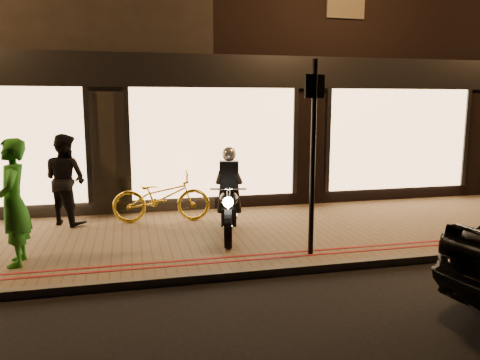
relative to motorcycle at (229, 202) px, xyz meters
name	(u,v)px	position (x,y,z in m)	size (l,w,h in m)	color
ground	(265,277)	(0.13, -1.82, -0.73)	(90.00, 90.00, 0.00)	black
sidewalk	(234,236)	(0.13, 0.18, -0.67)	(50.00, 4.00, 0.12)	brown
kerb_stone	(264,272)	(0.13, -1.77, -0.67)	(50.00, 0.14, 0.12)	#59544C
red_kerb_lines	(255,257)	(0.13, -1.27, -0.61)	(50.00, 0.26, 0.01)	maroon
building_row	(185,46)	(0.13, 7.17, 3.51)	(48.00, 10.11, 8.50)	black
motorcycle	(229,202)	(0.00, 0.00, 0.00)	(0.74, 1.92, 1.59)	black
sign_post	(313,148)	(1.04, -1.29, 1.06)	(0.35, 0.12, 3.00)	black
bicycle_gold	(162,197)	(-1.10, 1.31, -0.11)	(0.67, 1.92, 1.01)	yellow
person_green	(13,203)	(-3.36, -0.75, 0.32)	(0.68, 0.45, 1.86)	#258022
person_dark	(65,179)	(-2.93, 1.56, 0.27)	(0.86, 0.67, 1.78)	black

